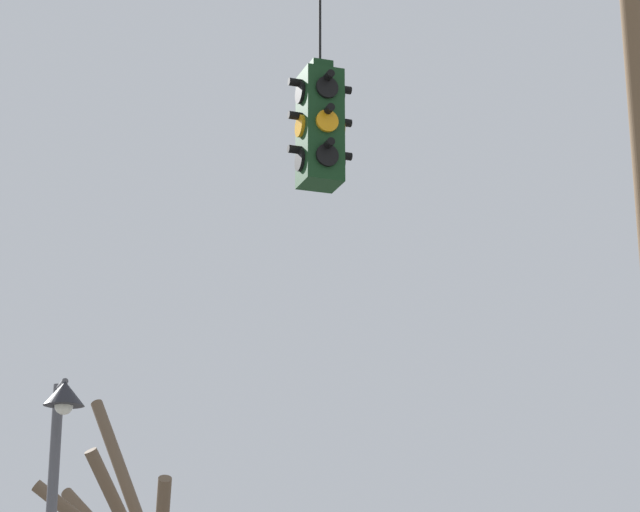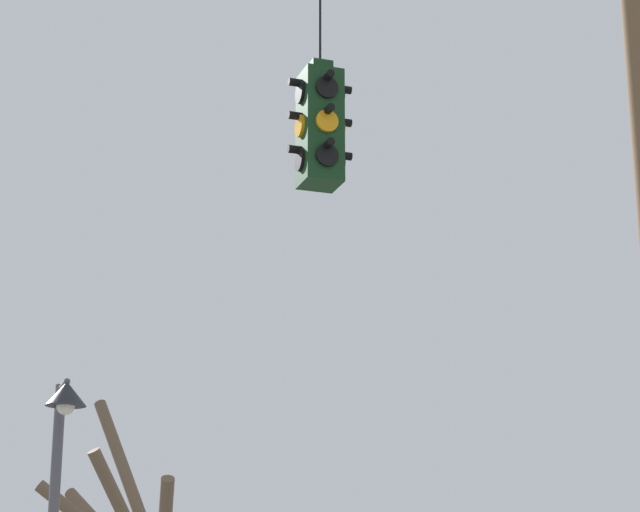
{
  "view_description": "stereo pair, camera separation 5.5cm",
  "coord_description": "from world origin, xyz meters",
  "views": [
    {
      "loc": [
        -1.39,
        -9.65,
        1.99
      ],
      "look_at": [
        1.97,
        -0.13,
        4.99
      ],
      "focal_mm": 70.0,
      "sensor_mm": 36.0,
      "label": 1
    },
    {
      "loc": [
        -1.34,
        -9.67,
        1.99
      ],
      "look_at": [
        1.97,
        -0.13,
        4.99
      ],
      "focal_mm": 70.0,
      "sensor_mm": 36.0,
      "label": 2
    }
  ],
  "objects": [
    {
      "name": "street_lamp",
      "position": [
        0.44,
        4.08,
        3.32
      ],
      "size": [
        0.44,
        0.77,
        4.59
      ],
      "color": "#515156",
      "rests_on": "ground_plane"
    },
    {
      "name": "traffic_light_over_intersection",
      "position": [
        1.97,
        -0.13,
        6.18
      ],
      "size": [
        0.58,
        0.58,
        2.8
      ],
      "color": "#143819"
    }
  ]
}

